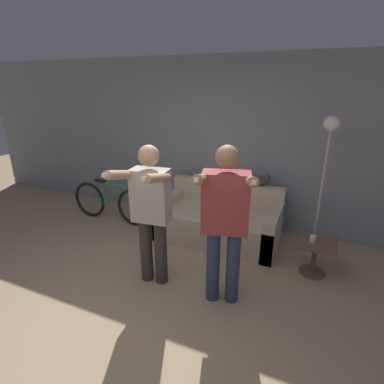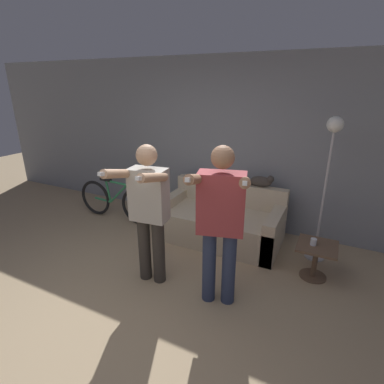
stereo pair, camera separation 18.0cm
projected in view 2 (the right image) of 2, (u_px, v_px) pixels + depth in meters
The scene contains 10 objects.
ground_plane at pixel (127, 320), 2.93m from camera, with size 16.00×16.00×0.00m, color tan.
wall_back at pixel (225, 144), 4.67m from camera, with size 10.00×0.05×2.60m.
couch at pixel (221, 222), 4.40m from camera, with size 1.73×0.89×0.79m.
person_left at pixel (148, 207), 3.23m from camera, with size 0.53×0.70×1.61m.
person_right at pixel (220, 217), 2.87m from camera, with size 0.64×0.75×1.67m.
cat at pixel (262, 181), 4.28m from camera, with size 0.43×0.11×0.18m.
floor_lamp at pixel (330, 158), 3.54m from camera, with size 0.25×0.25×1.84m.
side_table at pixel (316, 254), 3.50m from camera, with size 0.44×0.44×0.43m.
cup at pixel (313, 242), 3.44m from camera, with size 0.07×0.07×0.08m.
bicycle at pixel (116, 201), 5.04m from camera, with size 1.52×0.07×0.71m.
Camera 2 is at (1.61, -1.80, 2.18)m, focal length 28.00 mm.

